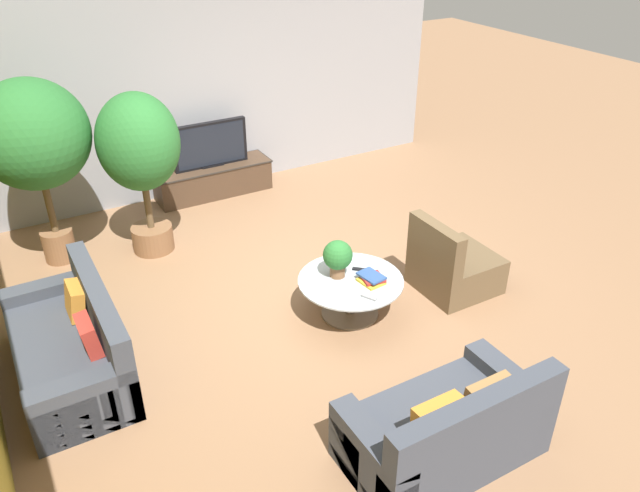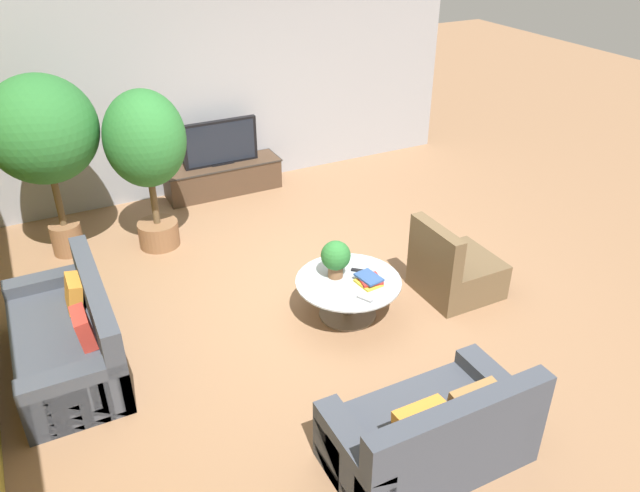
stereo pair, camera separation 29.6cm
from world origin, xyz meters
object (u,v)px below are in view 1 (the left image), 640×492
couch_near_entry (446,430)px  television (210,145)px  couch_by_wall (72,348)px  potted_plant_tabletop (338,257)px  media_console (213,179)px  armchair_wicker (453,267)px  potted_palm_tall (33,138)px  coffee_table (350,290)px  potted_palm_corner (139,150)px

couch_near_entry → television: bearing=-92.4°
couch_by_wall → potted_plant_tabletop: 2.59m
potted_plant_tabletop → media_console: bearing=91.1°
couch_near_entry → potted_plant_tabletop: size_ratio=3.83×
couch_near_entry → media_console: bearing=-92.4°
media_console → television: 0.52m
television → armchair_wicker: size_ratio=1.23×
media_console → couch_by_wall: (-2.48, -2.96, 0.06)m
media_console → potted_palm_tall: (-2.24, -0.80, 1.28)m
television → potted_palm_tall: 2.49m
coffee_table → couch_near_entry: 1.97m
couch_by_wall → armchair_wicker: (3.83, -0.62, -0.01)m
television → potted_palm_corner: bearing=-137.6°
television → couch_by_wall: (-2.48, -2.95, -0.46)m
potted_palm_corner → potted_plant_tabletop: bearing=-59.7°
couch_near_entry → potted_palm_corner: bearing=-76.9°
potted_palm_corner → potted_plant_tabletop: 2.61m
television → potted_palm_tall: bearing=-160.5°
television → coffee_table: size_ratio=0.99×
potted_plant_tabletop → armchair_wicker: bearing=-11.9°
potted_palm_corner → potted_plant_tabletop: size_ratio=4.90×
media_console → potted_plant_tabletop: 3.33m
armchair_wicker → potted_palm_tall: bearing=52.3°
potted_palm_corner → potted_palm_tall: bearing=162.8°
television → armchair_wicker: television is taller
armchair_wicker → potted_palm_corner: 3.70m
media_console → potted_palm_corner: 1.96m
coffee_table → television: bearing=92.4°
couch_near_entry → coffee_table: bearing=-100.7°
couch_near_entry → potted_palm_corner: size_ratio=0.78×
media_console → couch_by_wall: bearing=-130.0°
potted_palm_corner → potted_plant_tabletop: potted_palm_corner is taller
potted_palm_tall → media_console: bearing=19.6°
potted_palm_tall → potted_palm_corner: 1.09m
television → couch_by_wall: size_ratio=0.60×
coffee_table → couch_by_wall: size_ratio=0.60×
couch_by_wall → television: bearing=140.0°
couch_near_entry → potted_palm_corner: potted_palm_corner is taller
couch_near_entry → potted_palm_tall: 5.14m
media_console → potted_plant_tabletop: size_ratio=4.20×
media_console → couch_by_wall: couch_by_wall is taller
couch_near_entry → armchair_wicker: size_ratio=1.75×
couch_by_wall → armchair_wicker: size_ratio=2.05×
armchair_wicker → potted_palm_tall: 4.70m
potted_palm_tall → couch_near_entry: bearing=-66.2°
television → coffee_table: 3.46m
television → couch_near_entry: television is taller
couch_by_wall → couch_near_entry: 3.30m
potted_palm_corner → couch_near_entry: bearing=-76.9°
armchair_wicker → potted_palm_tall: size_ratio=0.40×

